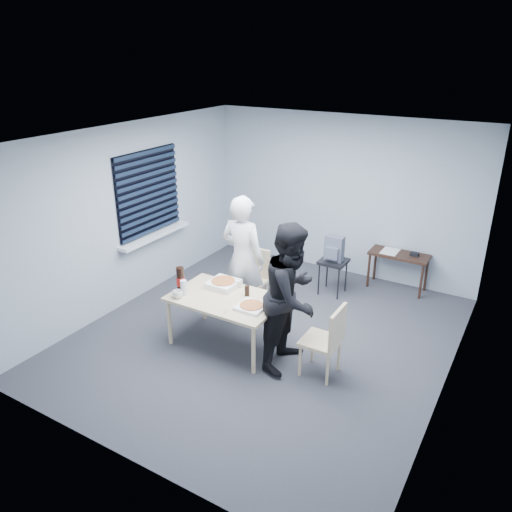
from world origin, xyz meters
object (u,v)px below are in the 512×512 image
Objects in this scene: side_table at (399,258)px; person_white at (243,259)px; dining_table at (226,302)px; chair_far at (253,275)px; chair_right at (328,337)px; stool at (333,267)px; backpack at (334,249)px; mug_a at (177,294)px; soda_bottle at (181,280)px; person_black at (292,296)px; mug_b at (238,283)px.

person_white is at bearing -129.34° from side_table.
chair_far reaches higher than dining_table.
chair_right is at bearing 156.21° from person_white.
stool is at bearing 50.57° from chair_far.
dining_table is 3.54× the size of backpack.
side_table is 7.28× the size of mug_a.
stool is (0.82, 1.00, -0.07)m from chair_far.
stool is at bearing -141.04° from side_table.
chair_far is 1.38m from mug_a.
person_white is 0.95m from soda_bottle.
person_black reaches higher than mug_b.
mug_b is 0.30× the size of soda_bottle.
side_table is at bearing -129.34° from person_white.
chair_right is at bearing -69.17° from stool.
mug_a reaches higher than mug_b.
chair_far is 8.90× the size of mug_b.
soda_bottle is at bearing -174.85° from chair_right.
mug_b is at bearing 41.13° from soda_bottle.
person_black reaches higher than stool.
chair_far is at bearing 101.81° from dining_table.
person_black is 1.97m from backpack.
side_table is at bearing 38.96° from stool.
chair_right is at bearing 10.23° from mug_a.
mug_b is at bearing -110.57° from stool.
chair_right is at bearing 0.96° from dining_table.
chair_far is 1.30m from backpack.
soda_bottle is (-1.46, -0.21, -0.06)m from person_black.
mug_b is at bearing 53.34° from mug_a.
side_table is at bearing 62.04° from dining_table.
backpack is at bearing 64.36° from mug_a.
person_white is 5.35× the size of soda_bottle.
person_white is at bearing 58.83° from person_black.
mug_a reaches higher than side_table.
backpack is 1.17× the size of soda_bottle.
chair_right reaches higher than dining_table.
person_black reaches higher than soda_bottle.
chair_far is at bearing 105.31° from mug_b.
mug_b is (0.17, -0.38, -0.18)m from person_white.
soda_bottle is at bearing 98.32° from person_black.
person_black reaches higher than mug_a.
person_black is at bearing 175.52° from chair_right.
mug_b is at bearing -74.69° from chair_far.
person_black is 2.03m from stool.
chair_right is at bearing -94.48° from person_black.
chair_far is 1.30m from stool.
soda_bottle is at bearing -165.24° from dining_table.
soda_bottle is at bearing -125.26° from side_table.
soda_bottle is (-0.39, -0.86, -0.06)m from person_white.
person_white is at bearing -121.41° from stool.
mug_b is (0.48, 0.65, -0.00)m from mug_a.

